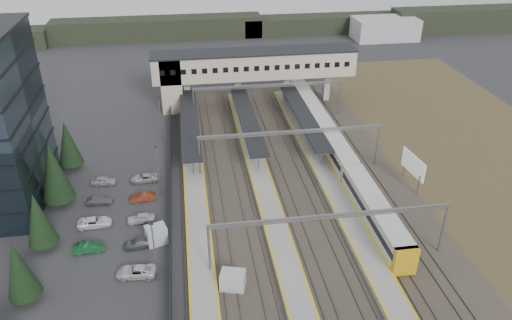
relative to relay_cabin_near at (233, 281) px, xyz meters
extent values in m
plane|color=#2B2B2D|center=(-0.33, 10.52, -1.13)|extent=(220.00, 220.00, 0.00)
cylinder|color=black|center=(-22.33, 1.52, -0.53)|extent=(0.44, 0.44, 1.20)
cone|color=black|center=(-22.33, 1.52, 3.27)|extent=(3.54, 3.54, 6.80)
cylinder|color=black|center=(-22.33, 10.52, -0.53)|extent=(0.44, 0.44, 1.20)
cone|color=black|center=(-22.33, 10.52, 3.37)|extent=(3.64, 3.64, 7.00)
cylinder|color=black|center=(-22.33, 20.52, -0.53)|extent=(0.44, 0.44, 1.20)
cone|color=black|center=(-22.33, 20.52, 4.12)|extent=(4.42, 4.42, 8.50)
cylinder|color=black|center=(-22.33, 30.52, -0.53)|extent=(0.44, 0.44, 1.20)
cone|color=black|center=(-22.33, 30.52, 3.47)|extent=(3.74, 3.74, 7.20)
imported|color=#19532B|center=(-16.83, 9.02, -0.50)|extent=(3.93, 1.70, 1.26)
imported|color=white|center=(-16.83, 14.32, -0.51)|extent=(4.50, 2.21, 1.23)
imported|color=slate|center=(-16.83, 19.62, -0.57)|extent=(3.88, 1.69, 1.11)
imported|color=#A5A4A8|center=(-16.83, 24.92, -0.50)|extent=(3.80, 1.82, 1.25)
imported|color=silver|center=(-10.83, 3.72, -0.49)|extent=(4.75, 2.55, 1.27)
imported|color=#53555A|center=(-10.83, 9.02, -0.57)|extent=(3.96, 1.90, 1.11)
imported|color=silver|center=(-10.83, 14.32, -0.50)|extent=(3.74, 1.65, 1.25)
imported|color=maroon|center=(-10.83, 19.62, -0.53)|extent=(3.75, 1.63, 1.20)
imported|color=#AAA9AE|center=(-10.83, 24.92, -0.54)|extent=(4.25, 2.05, 1.17)
cylinder|color=gray|center=(-8.33, 2.52, 2.87)|extent=(0.16, 0.16, 8.00)
cube|color=black|center=(-8.33, 2.52, 6.87)|extent=(0.50, 0.25, 0.15)
cylinder|color=gray|center=(-8.33, 20.52, 2.87)|extent=(0.16, 0.16, 8.00)
cube|color=black|center=(-8.33, 20.52, 6.87)|extent=(0.50, 0.25, 0.15)
cylinder|color=gray|center=(-8.33, 38.52, 2.87)|extent=(0.16, 0.16, 8.00)
cube|color=black|center=(-8.33, 38.52, 6.87)|extent=(0.50, 0.25, 0.15)
cube|color=#26282B|center=(-6.83, 15.52, -0.13)|extent=(0.08, 90.00, 2.00)
cube|color=#ABADB0|center=(0.00, 0.00, 0.00)|extent=(3.14, 2.64, 2.25)
cube|color=#ABADB0|center=(-8.61, 9.63, 0.03)|extent=(3.02, 2.74, 2.31)
cube|color=#332F26|center=(11.67, 15.52, -1.03)|extent=(34.00, 90.00, 0.20)
cube|color=#59544C|center=(-1.05, 15.52, -0.85)|extent=(0.08, 90.00, 0.14)
cube|color=#59544C|center=(0.39, 15.52, -0.85)|extent=(0.08, 90.00, 0.14)
cube|color=#59544C|center=(2.95, 15.52, -0.85)|extent=(0.08, 90.00, 0.14)
cube|color=#59544C|center=(4.39, 15.52, -0.85)|extent=(0.08, 90.00, 0.14)
cube|color=#59544C|center=(8.95, 15.52, -0.85)|extent=(0.08, 90.00, 0.14)
cube|color=#59544C|center=(10.39, 15.52, -0.85)|extent=(0.08, 90.00, 0.14)
cube|color=#59544C|center=(12.95, 15.52, -0.85)|extent=(0.08, 90.00, 0.14)
cube|color=#59544C|center=(14.39, 15.52, -0.85)|extent=(0.08, 90.00, 0.14)
cube|color=#59544C|center=(18.95, 15.52, -0.85)|extent=(0.08, 90.00, 0.14)
cube|color=#59544C|center=(20.39, 15.52, -0.85)|extent=(0.08, 90.00, 0.14)
cube|color=#59544C|center=(22.95, 15.52, -0.85)|extent=(0.08, 90.00, 0.14)
cube|color=#59544C|center=(24.39, 15.52, -0.85)|extent=(0.08, 90.00, 0.14)
cube|color=gray|center=(-3.33, 15.52, -0.68)|extent=(3.20, 82.00, 0.90)
cube|color=gold|center=(-4.78, 15.52, -0.22)|extent=(0.25, 82.00, 0.02)
cube|color=gold|center=(-1.88, 15.52, -0.22)|extent=(0.25, 82.00, 0.02)
cube|color=gray|center=(6.67, 15.52, -0.68)|extent=(3.20, 82.00, 0.90)
cube|color=gold|center=(5.22, 15.52, -0.22)|extent=(0.25, 82.00, 0.02)
cube|color=gold|center=(8.12, 15.52, -0.22)|extent=(0.25, 82.00, 0.02)
cube|color=gray|center=(16.67, 15.52, -0.68)|extent=(3.20, 82.00, 0.90)
cube|color=gold|center=(15.22, 15.52, -0.22)|extent=(0.25, 82.00, 0.02)
cube|color=gold|center=(18.12, 15.52, -0.22)|extent=(0.25, 82.00, 0.02)
cube|color=black|center=(-3.33, 37.52, 2.87)|extent=(3.00, 30.00, 0.25)
cube|color=gray|center=(-3.33, 37.52, 2.72)|extent=(3.10, 30.00, 0.12)
cylinder|color=gray|center=(-3.33, 24.52, 1.27)|extent=(0.20, 0.20, 3.10)
cylinder|color=gray|center=(-3.33, 31.02, 1.27)|extent=(0.20, 0.20, 3.10)
cylinder|color=gray|center=(-3.33, 37.52, 1.27)|extent=(0.20, 0.20, 3.10)
cylinder|color=gray|center=(-3.33, 44.02, 1.27)|extent=(0.20, 0.20, 3.10)
cylinder|color=gray|center=(-3.33, 50.52, 1.27)|extent=(0.20, 0.20, 3.10)
cube|color=black|center=(6.67, 37.52, 2.87)|extent=(3.00, 30.00, 0.25)
cube|color=gray|center=(6.67, 37.52, 2.72)|extent=(3.10, 30.00, 0.12)
cylinder|color=gray|center=(6.67, 24.52, 1.27)|extent=(0.20, 0.20, 3.10)
cylinder|color=gray|center=(6.67, 31.02, 1.27)|extent=(0.20, 0.20, 3.10)
cylinder|color=gray|center=(6.67, 37.52, 1.27)|extent=(0.20, 0.20, 3.10)
cylinder|color=gray|center=(6.67, 44.02, 1.27)|extent=(0.20, 0.20, 3.10)
cylinder|color=gray|center=(6.67, 50.52, 1.27)|extent=(0.20, 0.20, 3.10)
cube|color=black|center=(16.67, 37.52, 2.87)|extent=(3.00, 30.00, 0.25)
cube|color=gray|center=(16.67, 37.52, 2.72)|extent=(3.10, 30.00, 0.12)
cylinder|color=gray|center=(16.67, 24.52, 1.27)|extent=(0.20, 0.20, 3.10)
cylinder|color=gray|center=(16.67, 31.02, 1.27)|extent=(0.20, 0.20, 3.10)
cylinder|color=gray|center=(16.67, 37.52, 1.27)|extent=(0.20, 0.20, 3.10)
cylinder|color=gray|center=(16.67, 44.02, 1.27)|extent=(0.20, 0.20, 3.10)
cylinder|color=gray|center=(16.67, 50.52, 1.27)|extent=(0.20, 0.20, 3.10)
cube|color=#BAA58D|center=(10.17, 52.52, 7.37)|extent=(40.00, 6.00, 5.00)
cube|color=black|center=(10.17, 52.52, 9.92)|extent=(40.40, 6.40, 0.30)
cube|color=#BAA58D|center=(-6.33, 52.52, 4.37)|extent=(4.00, 6.00, 11.00)
cube|color=black|center=(-7.83, 49.50, 7.47)|extent=(1.00, 0.06, 1.00)
cube|color=black|center=(-5.83, 49.50, 7.47)|extent=(1.00, 0.06, 1.00)
cube|color=black|center=(-3.83, 49.50, 7.47)|extent=(1.00, 0.06, 1.00)
cube|color=black|center=(-1.83, 49.50, 7.47)|extent=(1.00, 0.06, 1.00)
cube|color=black|center=(0.17, 49.50, 7.47)|extent=(1.00, 0.06, 1.00)
cube|color=black|center=(2.17, 49.50, 7.47)|extent=(1.00, 0.06, 1.00)
cube|color=black|center=(4.17, 49.50, 7.47)|extent=(1.00, 0.06, 1.00)
cube|color=black|center=(6.17, 49.50, 7.47)|extent=(1.00, 0.06, 1.00)
cube|color=black|center=(8.17, 49.50, 7.47)|extent=(1.00, 0.06, 1.00)
cube|color=black|center=(10.17, 49.50, 7.47)|extent=(1.00, 0.06, 1.00)
cube|color=black|center=(12.17, 49.50, 7.47)|extent=(1.00, 0.06, 1.00)
cube|color=black|center=(14.17, 49.50, 7.47)|extent=(1.00, 0.06, 1.00)
cube|color=black|center=(16.17, 49.50, 7.47)|extent=(1.00, 0.06, 1.00)
cube|color=black|center=(18.17, 49.50, 7.47)|extent=(1.00, 0.06, 1.00)
cube|color=black|center=(20.17, 49.50, 7.47)|extent=(1.00, 0.06, 1.00)
cube|color=black|center=(22.17, 49.50, 7.47)|extent=(1.00, 0.06, 1.00)
cube|color=black|center=(24.17, 49.50, 7.47)|extent=(1.00, 0.06, 1.00)
cube|color=black|center=(26.17, 49.50, 7.47)|extent=(1.00, 0.06, 1.00)
cube|color=black|center=(28.17, 49.50, 7.47)|extent=(1.00, 0.06, 1.00)
cube|color=gray|center=(-4.83, 52.52, 1.87)|extent=(1.20, 1.60, 6.00)
cube|color=gray|center=(-3.33, 52.52, 1.87)|extent=(1.20, 1.60, 6.00)
cube|color=gray|center=(6.67, 52.52, 1.87)|extent=(1.20, 1.60, 6.00)
cube|color=gray|center=(16.67, 52.52, 1.87)|extent=(1.20, 1.60, 6.00)
cube|color=gray|center=(25.17, 52.52, 1.87)|extent=(1.20, 1.60, 6.00)
cylinder|color=gray|center=(-2.33, 2.52, 2.37)|extent=(0.28, 0.28, 7.00)
cylinder|color=gray|center=(25.67, 2.52, 2.37)|extent=(0.28, 0.28, 7.00)
cube|color=gray|center=(11.67, 2.52, 5.87)|extent=(28.40, 0.25, 0.35)
cube|color=gray|center=(11.67, 2.52, 5.47)|extent=(28.40, 0.12, 0.12)
cylinder|color=gray|center=(-2.33, 24.52, 2.37)|extent=(0.28, 0.28, 7.00)
cylinder|color=gray|center=(25.67, 24.52, 2.37)|extent=(0.28, 0.28, 7.00)
cube|color=gray|center=(11.67, 24.52, 5.87)|extent=(28.40, 0.25, 0.35)
cube|color=gray|center=(11.67, 24.52, 5.47)|extent=(28.40, 0.12, 0.12)
cylinder|color=gray|center=(-2.33, 44.52, 2.37)|extent=(0.28, 0.28, 7.00)
cylinder|color=gray|center=(25.67, 44.52, 2.37)|extent=(0.28, 0.28, 7.00)
cube|color=gray|center=(11.67, 44.52, 5.87)|extent=(28.40, 0.25, 0.35)
cube|color=gray|center=(11.67, 44.52, 5.47)|extent=(28.40, 0.12, 0.12)
cube|color=beige|center=(19.67, 8.87, 0.99)|extent=(2.82, 19.53, 3.62)
cube|color=black|center=(19.67, 8.87, 1.39)|extent=(2.88, 18.93, 0.91)
cube|color=gray|center=(19.67, 8.87, -0.57)|extent=(2.42, 18.13, 0.50)
cube|color=beige|center=(19.67, 29.00, 0.99)|extent=(2.82, 19.53, 3.62)
cube|color=black|center=(19.67, 29.00, 1.39)|extent=(2.88, 18.93, 0.91)
cube|color=gray|center=(19.67, 29.00, -0.57)|extent=(2.42, 18.13, 0.50)
cube|color=beige|center=(19.67, 49.13, 0.99)|extent=(2.82, 19.53, 3.62)
cube|color=black|center=(19.67, 49.13, 1.39)|extent=(2.88, 18.93, 0.91)
cube|color=gray|center=(19.67, 49.13, -0.57)|extent=(2.42, 18.13, 0.50)
cube|color=gold|center=(19.67, -0.79, 0.99)|extent=(2.84, 0.90, 3.62)
cylinder|color=gray|center=(28.64, 15.19, 0.48)|extent=(0.20, 0.20, 3.22)
cylinder|color=gray|center=(28.64, 20.22, 0.48)|extent=(0.20, 0.20, 3.22)
cube|color=silver|center=(28.64, 17.70, 2.50)|extent=(0.84, 6.01, 3.02)
cube|color=black|center=(-10.33, 105.52, 1.87)|extent=(60.00, 8.00, 6.00)
cube|color=black|center=(39.67, 105.52, 1.37)|extent=(50.00, 8.00, 5.00)
cube|color=black|center=(79.67, 100.52, 2.37)|extent=(40.00, 8.00, 7.00)
cube|color=#ABADB0|center=(54.67, 95.52, 1.87)|extent=(18.00, 10.00, 6.00)
camera|label=1|loc=(-3.66, -41.80, 38.66)|focal=35.00mm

